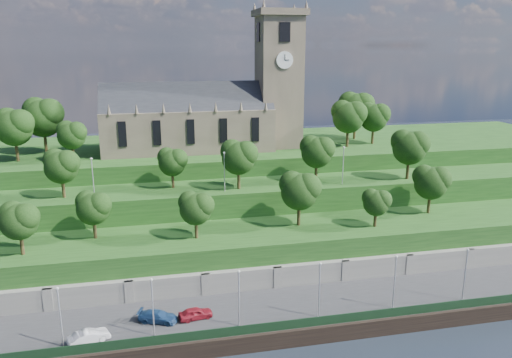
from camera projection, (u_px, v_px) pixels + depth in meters
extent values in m
plane|color=black|center=(260.00, 351.00, 58.47)|extent=(320.00, 320.00, 0.00)
cube|color=#2D2D30|center=(250.00, 317.00, 63.88)|extent=(160.00, 12.00, 2.00)
cube|color=black|center=(260.00, 343.00, 58.14)|extent=(160.00, 0.50, 2.20)
cube|color=#16331B|center=(259.00, 328.00, 58.37)|extent=(160.00, 0.10, 1.20)
cube|color=slate|center=(241.00, 285.00, 69.15)|extent=(160.00, 2.00, 5.00)
cube|color=slate|center=(49.00, 307.00, 63.31)|extent=(1.20, 0.60, 5.00)
cube|color=slate|center=(130.00, 299.00, 65.35)|extent=(1.20, 0.60, 5.00)
cube|color=slate|center=(206.00, 291.00, 67.38)|extent=(1.20, 0.60, 5.00)
cube|color=slate|center=(277.00, 284.00, 69.42)|extent=(1.20, 0.60, 5.00)
cube|color=slate|center=(345.00, 277.00, 71.45)|extent=(1.20, 0.60, 5.00)
cube|color=slate|center=(409.00, 271.00, 73.49)|extent=(1.20, 0.60, 5.00)
cube|color=slate|center=(469.00, 265.00, 75.52)|extent=(1.20, 0.60, 5.00)
cube|color=#1C4517|center=(234.00, 257.00, 74.43)|extent=(160.00, 12.00, 8.00)
cube|color=#1C4517|center=(223.00, 220.00, 84.30)|extent=(160.00, 10.00, 12.00)
cube|color=#1C4517|center=(208.00, 180.00, 103.74)|extent=(160.00, 32.00, 15.00)
cube|color=brown|center=(188.00, 129.00, 96.16)|extent=(32.00, 12.00, 8.00)
cube|color=black|center=(187.00, 108.00, 95.13)|extent=(32.00, 10.18, 10.18)
cone|color=brown|center=(109.00, 109.00, 86.38)|extent=(0.70, 0.70, 1.80)
cone|color=brown|center=(136.00, 109.00, 87.33)|extent=(0.70, 0.70, 1.80)
cone|color=brown|center=(163.00, 108.00, 88.28)|extent=(0.70, 0.70, 1.80)
cone|color=brown|center=(190.00, 107.00, 89.23)|extent=(0.70, 0.70, 1.80)
cone|color=brown|center=(216.00, 107.00, 90.18)|extent=(0.70, 0.70, 1.80)
cone|color=brown|center=(241.00, 106.00, 91.13)|extent=(0.70, 0.70, 1.80)
cone|color=brown|center=(266.00, 105.00, 92.08)|extent=(0.70, 0.70, 1.80)
cube|color=black|center=(122.00, 134.00, 87.85)|extent=(1.40, 0.25, 4.50)
cube|color=black|center=(157.00, 133.00, 89.07)|extent=(1.40, 0.25, 4.50)
cube|color=black|center=(191.00, 132.00, 90.29)|extent=(1.40, 0.25, 4.50)
cube|color=black|center=(223.00, 131.00, 91.52)|extent=(1.40, 0.25, 4.50)
cube|color=black|center=(255.00, 129.00, 92.74)|extent=(1.40, 0.25, 4.50)
cube|color=brown|center=(279.00, 83.00, 97.62)|extent=(8.00, 8.00, 25.00)
cube|color=brown|center=(280.00, 13.00, 94.23)|extent=(9.20, 9.20, 1.20)
cone|color=brown|center=(264.00, 4.00, 89.33)|extent=(0.80, 0.80, 1.60)
cone|color=brown|center=(254.00, 7.00, 96.88)|extent=(0.80, 0.80, 1.60)
cone|color=brown|center=(306.00, 5.00, 90.95)|extent=(0.80, 0.80, 1.60)
cone|color=brown|center=(294.00, 8.00, 98.51)|extent=(0.80, 0.80, 1.60)
cube|color=black|center=(285.00, 32.00, 91.31)|extent=(2.00, 0.25, 3.50)
cube|color=black|center=(274.00, 33.00, 99.01)|extent=(2.00, 0.25, 3.50)
cube|color=black|center=(258.00, 32.00, 94.33)|extent=(0.25, 2.00, 3.50)
cube|color=black|center=(300.00, 33.00, 95.99)|extent=(0.25, 2.00, 3.50)
cylinder|color=white|center=(285.00, 60.00, 92.57)|extent=(3.20, 0.30, 3.20)
cylinder|color=white|center=(299.00, 59.00, 97.30)|extent=(0.30, 3.20, 3.20)
cube|color=black|center=(285.00, 57.00, 92.27)|extent=(0.12, 0.05, 1.10)
cube|color=black|center=(287.00, 60.00, 92.48)|extent=(0.80, 0.05, 0.12)
cylinder|color=#322713|center=(22.00, 243.00, 65.31)|extent=(0.50, 0.50, 3.10)
sphere|color=black|center=(19.00, 222.00, 64.53)|extent=(4.83, 4.83, 4.83)
sphere|color=black|center=(25.00, 217.00, 64.09)|extent=(3.62, 3.62, 3.62)
sphere|color=black|center=(12.00, 214.00, 64.68)|extent=(3.38, 3.38, 3.38)
cylinder|color=#322713|center=(95.00, 228.00, 70.89)|extent=(0.49, 0.49, 2.99)
sphere|color=black|center=(93.00, 209.00, 70.14)|extent=(4.66, 4.66, 4.66)
sphere|color=black|center=(99.00, 205.00, 69.71)|extent=(3.49, 3.49, 3.49)
sphere|color=black|center=(87.00, 202.00, 70.29)|extent=(3.26, 3.26, 3.26)
cylinder|color=#322713|center=(196.00, 228.00, 70.94)|extent=(0.49, 0.49, 2.95)
sphere|color=black|center=(196.00, 209.00, 70.21)|extent=(4.59, 4.59, 4.59)
sphere|color=black|center=(202.00, 205.00, 69.78)|extent=(3.44, 3.44, 3.44)
sphere|color=black|center=(189.00, 202.00, 70.35)|extent=(3.21, 3.21, 3.21)
cylinder|color=#322713|center=(299.00, 214.00, 75.96)|extent=(0.52, 0.52, 3.62)
sphere|color=black|center=(299.00, 192.00, 75.06)|extent=(5.63, 5.63, 5.63)
sphere|color=black|center=(308.00, 187.00, 74.54)|extent=(4.22, 4.22, 4.22)
sphere|color=black|center=(292.00, 184.00, 75.23)|extent=(3.94, 3.94, 3.94)
cylinder|color=#322713|center=(375.00, 218.00, 75.55)|extent=(0.47, 0.47, 2.52)
sphere|color=black|center=(376.00, 203.00, 74.92)|extent=(3.92, 3.92, 3.92)
sphere|color=black|center=(382.00, 200.00, 74.55)|extent=(2.94, 2.94, 2.94)
sphere|color=black|center=(371.00, 197.00, 75.04)|extent=(2.75, 2.75, 2.75)
cylinder|color=#322713|center=(429.00, 203.00, 81.51)|extent=(0.51, 0.51, 3.45)
sphere|color=black|center=(431.00, 183.00, 80.65)|extent=(5.36, 5.36, 5.36)
sphere|color=black|center=(439.00, 179.00, 80.15)|extent=(4.02, 4.02, 4.02)
sphere|color=black|center=(424.00, 176.00, 80.81)|extent=(3.75, 3.75, 3.75)
cylinder|color=#322713|center=(63.00, 187.00, 76.35)|extent=(0.51, 0.51, 3.27)
sphere|color=black|center=(61.00, 167.00, 75.54)|extent=(5.08, 5.08, 5.08)
sphere|color=black|center=(67.00, 163.00, 75.06)|extent=(3.81, 3.81, 3.81)
sphere|color=black|center=(55.00, 160.00, 75.69)|extent=(3.56, 3.56, 3.56)
cylinder|color=#322713|center=(173.00, 179.00, 81.69)|extent=(0.49, 0.49, 2.87)
sphere|color=black|center=(172.00, 163.00, 80.97)|extent=(4.47, 4.47, 4.47)
sphere|color=black|center=(178.00, 159.00, 80.56)|extent=(3.35, 3.35, 3.35)
sphere|color=black|center=(167.00, 157.00, 81.11)|extent=(3.13, 3.13, 3.13)
cylinder|color=#322713|center=(239.00, 178.00, 80.90)|extent=(0.52, 0.52, 3.49)
sphere|color=black|center=(238.00, 158.00, 80.03)|extent=(5.43, 5.43, 5.43)
sphere|color=black|center=(246.00, 154.00, 79.52)|extent=(4.08, 4.08, 4.08)
sphere|color=black|center=(232.00, 151.00, 80.19)|extent=(3.80, 3.80, 3.80)
cylinder|color=#322713|center=(316.00, 171.00, 85.63)|extent=(0.51, 0.51, 3.41)
sphere|color=black|center=(317.00, 153.00, 84.77)|extent=(5.30, 5.30, 5.30)
sphere|color=black|center=(324.00, 148.00, 84.28)|extent=(3.98, 3.98, 3.98)
sphere|color=black|center=(310.00, 146.00, 84.93)|extent=(3.71, 3.71, 3.71)
cylinder|color=#322713|center=(408.00, 168.00, 86.97)|extent=(0.53, 0.53, 3.74)
sphere|color=black|center=(409.00, 148.00, 86.04)|extent=(5.81, 5.81, 5.81)
sphere|color=black|center=(418.00, 143.00, 85.50)|extent=(4.36, 4.36, 4.36)
sphere|color=black|center=(402.00, 141.00, 86.22)|extent=(4.07, 4.07, 4.07)
cylinder|color=#322713|center=(17.00, 150.00, 86.78)|extent=(0.54, 0.54, 4.02)
sphere|color=black|center=(14.00, 128.00, 85.78)|extent=(6.25, 6.25, 6.25)
sphere|color=black|center=(20.00, 123.00, 85.20)|extent=(4.69, 4.69, 4.69)
sphere|color=black|center=(7.00, 120.00, 85.97)|extent=(4.37, 4.37, 4.37)
cylinder|color=#322713|center=(45.00, 142.00, 93.13)|extent=(0.56, 0.56, 4.51)
sphere|color=black|center=(43.00, 118.00, 92.00)|extent=(7.01, 7.01, 7.01)
sphere|color=black|center=(50.00, 113.00, 91.35)|extent=(5.26, 5.26, 5.26)
sphere|color=black|center=(36.00, 110.00, 92.21)|extent=(4.91, 4.91, 4.91)
cylinder|color=#322713|center=(73.00, 153.00, 86.96)|extent=(0.50, 0.50, 3.07)
sphere|color=black|center=(71.00, 136.00, 86.18)|extent=(4.78, 4.78, 4.78)
sphere|color=black|center=(76.00, 132.00, 85.74)|extent=(3.59, 3.59, 3.59)
sphere|color=black|center=(66.00, 130.00, 86.33)|extent=(3.35, 3.35, 3.35)
cylinder|color=#322713|center=(347.00, 137.00, 99.26)|extent=(0.54, 0.54, 3.99)
sphere|color=black|center=(348.00, 118.00, 98.26)|extent=(6.21, 6.21, 6.21)
sphere|color=black|center=(356.00, 113.00, 97.68)|extent=(4.66, 4.66, 4.66)
sphere|color=black|center=(342.00, 111.00, 98.45)|extent=(4.35, 4.35, 4.35)
cylinder|color=#322713|center=(355.00, 129.00, 107.76)|extent=(0.55, 0.55, 4.38)
sphere|color=black|center=(356.00, 109.00, 106.67)|extent=(6.81, 6.81, 6.81)
sphere|color=black|center=(363.00, 105.00, 106.04)|extent=(5.10, 5.10, 5.10)
sphere|color=black|center=(349.00, 103.00, 106.88)|extent=(4.76, 4.76, 4.76)
cylinder|color=#322713|center=(373.00, 135.00, 102.49)|extent=(0.52, 0.52, 3.64)
sphere|color=black|center=(374.00, 118.00, 101.57)|extent=(5.67, 5.67, 5.67)
sphere|color=black|center=(380.00, 114.00, 101.05)|extent=(4.25, 4.25, 4.25)
sphere|color=black|center=(368.00, 112.00, 101.75)|extent=(3.97, 3.97, 3.97)
cylinder|color=#B2B2B7|center=(61.00, 318.00, 54.93)|extent=(0.16, 0.16, 7.04)
sphere|color=silver|center=(57.00, 289.00, 53.98)|extent=(0.36, 0.36, 0.36)
cylinder|color=#B2B2B7|center=(153.00, 309.00, 56.96)|extent=(0.16, 0.16, 7.04)
sphere|color=silver|center=(151.00, 280.00, 56.02)|extent=(0.36, 0.36, 0.36)
cylinder|color=#B2B2B7|center=(239.00, 300.00, 59.00)|extent=(0.16, 0.16, 7.04)
sphere|color=silver|center=(239.00, 271.00, 58.05)|extent=(0.36, 0.36, 0.36)
cylinder|color=#B2B2B7|center=(319.00, 291.00, 61.03)|extent=(0.16, 0.16, 7.04)
sphere|color=silver|center=(320.00, 264.00, 60.09)|extent=(0.36, 0.36, 0.36)
cylinder|color=#B2B2B7|center=(394.00, 283.00, 63.06)|extent=(0.16, 0.16, 7.04)
sphere|color=silver|center=(396.00, 257.00, 62.12)|extent=(0.36, 0.36, 0.36)
cylinder|color=#B2B2B7|center=(465.00, 276.00, 65.10)|extent=(0.16, 0.16, 7.04)
sphere|color=silver|center=(468.00, 250.00, 64.15)|extent=(0.36, 0.36, 0.36)
cylinder|color=#B2B2B7|center=(93.00, 180.00, 75.04)|extent=(0.16, 0.16, 6.20)
sphere|color=silver|center=(91.00, 159.00, 74.20)|extent=(0.36, 0.36, 0.36)
cylinder|color=#B2B2B7|center=(224.00, 173.00, 79.11)|extent=(0.16, 0.16, 6.20)
sphere|color=silver|center=(224.00, 153.00, 78.27)|extent=(0.36, 0.36, 0.36)
cylinder|color=#B2B2B7|center=(343.00, 166.00, 83.18)|extent=(0.16, 0.16, 6.20)
sphere|color=silver|center=(344.00, 147.00, 82.34)|extent=(0.36, 0.36, 0.36)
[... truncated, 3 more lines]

